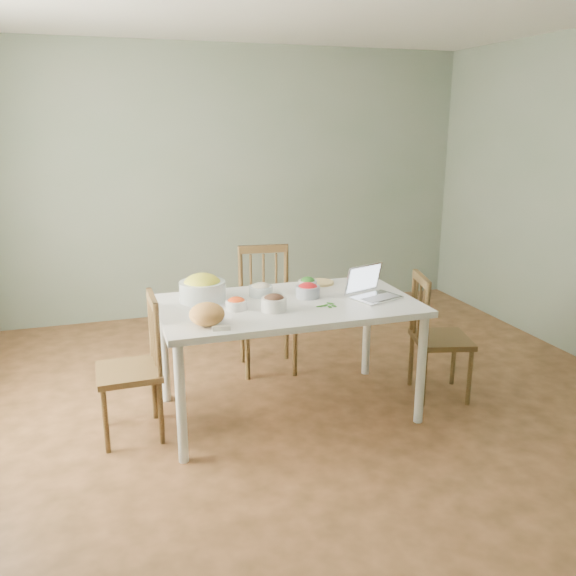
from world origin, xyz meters
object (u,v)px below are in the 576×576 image
object	(u,v)px
bread_boule	(207,314)
laptop	(377,283)
chair_left	(128,368)
bowl_squash	(202,288)
chair_far	(267,311)
dining_table	(288,358)
chair_right	(442,336)

from	to	relation	value
bread_boule	laptop	world-z (taller)	laptop
chair_left	bread_boule	distance (m)	0.68
bread_boule	laptop	xyz separation A→B (m)	(1.20, 0.19, 0.04)
bowl_squash	laptop	distance (m)	1.18
chair_far	bread_boule	world-z (taller)	chair_far
chair_far	bread_boule	size ratio (longest dim) A/B	4.73
dining_table	chair_left	world-z (taller)	chair_left
chair_right	bread_boule	bearing A→B (deg)	110.86
dining_table	chair_far	xyz separation A→B (m)	(0.07, 0.75, 0.10)
dining_table	chair_far	bearing A→B (deg)	84.68
bread_boule	dining_table	bearing A→B (deg)	25.69
chair_far	dining_table	bearing A→B (deg)	-88.48
bowl_squash	bread_boule	bearing A→B (deg)	-96.99
chair_far	laptop	world-z (taller)	laptop
chair_left	chair_right	world-z (taller)	chair_left
chair_far	laptop	distance (m)	1.08
dining_table	chair_left	size ratio (longest dim) A/B	1.84
bread_boule	bowl_squash	xyz separation A→B (m)	(0.06, 0.50, 0.02)
chair_far	chair_left	world-z (taller)	chair_far
dining_table	chair_right	distance (m)	1.15
chair_far	bread_boule	xyz separation A→B (m)	(-0.67, -1.04, 0.37)
chair_right	laptop	xyz separation A→B (m)	(-0.54, -0.00, 0.45)
bread_boule	bowl_squash	world-z (taller)	bowl_squash
dining_table	laptop	world-z (taller)	laptop
bowl_squash	chair_right	bearing A→B (deg)	-10.56
chair_far	chair_right	size ratio (longest dim) A/B	1.08
bread_boule	chair_far	bearing A→B (deg)	57.38
chair_far	laptop	xyz separation A→B (m)	(0.53, -0.85, 0.41)
chair_right	dining_table	bearing A→B (deg)	99.81
chair_left	bread_boule	size ratio (longest dim) A/B	4.38
laptop	dining_table	bearing A→B (deg)	151.47
chair_far	chair_left	size ratio (longest dim) A/B	1.08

